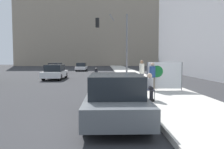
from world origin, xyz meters
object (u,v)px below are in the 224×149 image
Objects in this scene: motorcycle_on_road at (96,76)px; protest_banner at (164,75)px; jogger_on_sidewalk at (152,77)px; seated_protester at (150,86)px; pedestrian_behind at (142,73)px; car_on_road_distant at (82,67)px; parked_car_curbside at (115,97)px; traffic_light_pole at (116,36)px; car_on_road_midblock at (56,68)px; car_on_road_nearest at (55,72)px.

protest_banner is at bearing -56.80° from motorcycle_on_road.
seated_protester is at bearing 42.37° from jogger_on_sidewalk.
car_on_road_distant is at bearing 176.36° from pedestrian_behind.
parked_car_curbside is at bearing -119.71° from protest_banner.
pedestrian_behind reaches higher than motorcycle_on_road.
pedestrian_behind is at bearing 74.07° from parked_car_curbside.
motorcycle_on_road is at bearing -162.75° from traffic_light_pole.
pedestrian_behind is at bearing -117.29° from jogger_on_sidewalk.
parked_car_curbside is 25.06m from car_on_road_midblock.
motorcycle_on_road is at bearing -62.30° from car_on_road_midblock.
pedestrian_behind reaches higher than car_on_road_nearest.
protest_banner reaches higher than motorcycle_on_road.
protest_banner is (0.76, 0.22, 0.05)m from jogger_on_sidewalk.
parked_car_curbside is 1.09× the size of car_on_road_midblock.
car_on_road_midblock is (-1.98, 9.00, 0.01)m from car_on_road_nearest.
car_on_road_distant is (-6.87, 26.02, -0.30)m from jogger_on_sidewalk.
jogger_on_sidewalk is 0.78× the size of protest_banner.
traffic_light_pole is at bearing 87.04° from parked_car_curbside.
car_on_road_distant is (-4.46, 31.35, -0.04)m from parked_car_curbside.
pedestrian_behind is 18.89m from car_on_road_midblock.
traffic_light_pole reaches higher than car_on_road_distant.
protest_banner reaches higher than car_on_road_distant.
seated_protester is 10.65m from traffic_light_pole.
pedestrian_behind is 2.33m from protest_banner.
jogger_on_sidewalk is at bearing -76.48° from traffic_light_pole.
traffic_light_pole is 1.26× the size of parked_car_curbside.
car_on_road_nearest is at bearing 109.73° from parked_car_curbside.
parked_car_curbside is (-2.19, -7.66, -0.33)m from pedestrian_behind.
jogger_on_sidewalk is 0.28× the size of traffic_light_pole.
car_on_road_midblock is (-9.53, 16.30, -0.33)m from pedestrian_behind.
car_on_road_midblock is at bearing 125.23° from traffic_light_pole.
protest_banner is at bearing 163.51° from jogger_on_sidewalk.
protest_banner is at bearing -70.47° from traffic_light_pole.
traffic_light_pole is at bearing 177.81° from pedestrian_behind.
car_on_road_distant is (-7.62, 25.80, -0.35)m from protest_banner.
parked_car_curbside reaches higher than motorcycle_on_road.
traffic_light_pole reaches higher than seated_protester.
car_on_road_midblock is 0.89× the size of car_on_road_distant.
jogger_on_sidewalk is at bearing -51.09° from car_on_road_nearest.
protest_banner reaches higher than jogger_on_sidewalk.
traffic_light_pole is at bearing -109.26° from jogger_on_sidewalk.
car_on_road_distant reaches higher than motorcycle_on_road.
car_on_road_nearest is at bearing 132.19° from protest_banner.
pedestrian_behind is at bearing -53.32° from motorcycle_on_road.
jogger_on_sidewalk is 0.34× the size of car_on_road_distant.
traffic_light_pole is at bearing 109.53° from protest_banner.
traffic_light_pole reaches higher than motorcycle_on_road.
car_on_road_nearest is 1.10× the size of car_on_road_midblock.
protest_banner is 0.45× the size of parked_car_curbside.
parked_car_curbside is 2.16× the size of motorcycle_on_road.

